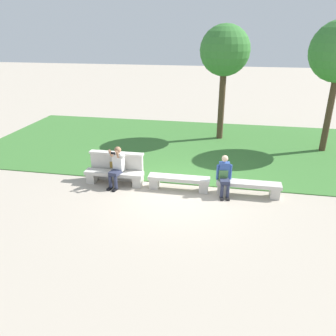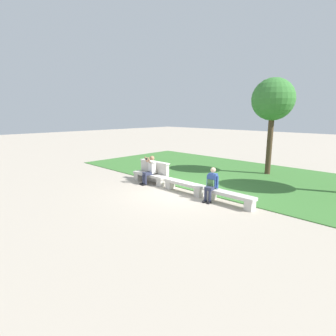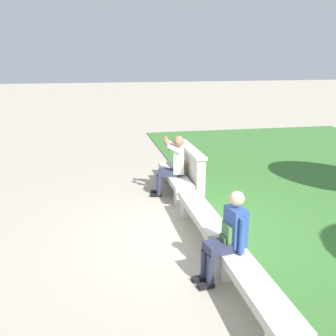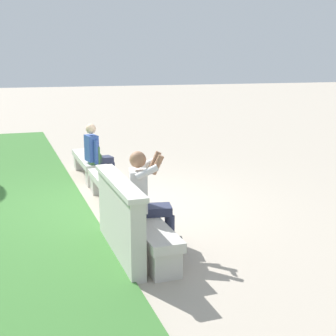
# 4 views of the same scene
# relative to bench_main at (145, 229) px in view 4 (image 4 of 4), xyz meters

# --- Properties ---
(ground_plane) EXTENTS (80.00, 80.00, 0.00)m
(ground_plane) POSITION_rel_bench_main_xyz_m (2.18, 0.00, -0.30)
(ground_plane) COLOR #B2A593
(bench_main) EXTENTS (1.97, 0.40, 0.45)m
(bench_main) POSITION_rel_bench_main_xyz_m (0.00, 0.00, 0.00)
(bench_main) COLOR beige
(bench_main) RESTS_ON ground
(bench_near) EXTENTS (1.97, 0.40, 0.45)m
(bench_near) POSITION_rel_bench_main_xyz_m (2.18, 0.00, 0.00)
(bench_near) COLOR beige
(bench_near) RESTS_ON ground
(bench_mid) EXTENTS (1.97, 0.40, 0.45)m
(bench_mid) POSITION_rel_bench_main_xyz_m (4.36, 0.00, 0.00)
(bench_mid) COLOR beige
(bench_mid) RESTS_ON ground
(backrest_wall_with_plaque) EXTENTS (1.85, 0.24, 1.01)m
(backrest_wall_with_plaque) POSITION_rel_bench_main_xyz_m (0.00, 0.34, 0.22)
(backrest_wall_with_plaque) COLOR beige
(backrest_wall_with_plaque) RESTS_ON ground
(person_photographer) EXTENTS (0.52, 0.77, 1.32)m
(person_photographer) POSITION_rel_bench_main_xyz_m (0.15, -0.08, 0.44)
(person_photographer) COLOR black
(person_photographer) RESTS_ON ground
(person_distant) EXTENTS (0.47, 0.71, 1.26)m
(person_distant) POSITION_rel_bench_main_xyz_m (3.60, -0.07, 0.37)
(person_distant) COLOR black
(person_distant) RESTS_ON ground
(backpack) EXTENTS (0.28, 0.24, 0.43)m
(backpack) POSITION_rel_bench_main_xyz_m (3.57, -0.01, 0.33)
(backpack) COLOR #4C7F47
(backpack) RESTS_ON bench_mid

